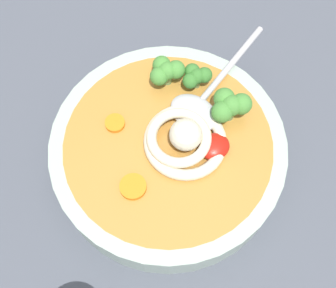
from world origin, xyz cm
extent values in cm
cube|color=#474C56|center=(0.00, 0.00, 1.45)|extent=(108.28, 108.28, 2.90)
cylinder|color=#9EB2A3|center=(-3.70, 1.33, 5.56)|extent=(27.66, 27.66, 5.33)
cylinder|color=#B27A33|center=(-3.70, 1.33, 5.78)|extent=(24.34, 24.34, 4.90)
torus|color=beige|center=(-5.34, 2.40, 8.89)|extent=(9.55, 9.55, 1.32)
torus|color=beige|center=(-4.73, 1.99, 9.94)|extent=(10.23, 10.23, 1.19)
sphere|color=beige|center=(-5.34, 2.40, 10.60)|extent=(3.70, 3.70, 3.70)
ellipsoid|color=#B7B7BC|center=(-8.27, -0.24, 9.03)|extent=(6.11, 7.10, 1.60)
cylinder|color=#B7B7BC|center=(-15.37, -2.68, 9.03)|extent=(14.45, 5.63, 0.80)
ellipsoid|color=#B2190F|center=(-7.64, 4.85, 9.04)|extent=(3.60, 3.24, 1.62)
cylinder|color=#7A9E60|center=(-11.03, -3.31, 8.75)|extent=(0.97, 0.97, 1.04)
sphere|color=#38752D|center=(-11.03, -3.31, 10.21)|extent=(1.90, 1.90, 1.90)
sphere|color=#38752D|center=(-10.08, -3.31, 10.04)|extent=(1.90, 1.90, 1.90)
sphere|color=#38752D|center=(-11.89, -2.96, 10.13)|extent=(1.90, 1.90, 1.90)
sphere|color=#38752D|center=(-11.03, -4.26, 10.07)|extent=(1.90, 1.90, 1.90)
cylinder|color=#7A9E60|center=(-11.65, 2.39, 8.91)|extent=(1.27, 1.27, 1.36)
sphere|color=#478938|center=(-11.65, 2.39, 10.84)|extent=(2.50, 2.50, 2.50)
sphere|color=#478938|center=(-10.40, 2.39, 10.61)|extent=(2.50, 2.50, 2.50)
sphere|color=#478938|center=(-12.79, 2.84, 10.73)|extent=(2.50, 2.50, 2.50)
sphere|color=#478938|center=(-11.65, 1.14, 10.66)|extent=(2.50, 2.50, 2.50)
cylinder|color=#7A9E60|center=(-8.37, -5.73, 8.84)|extent=(1.14, 1.14, 1.22)
sphere|color=#478938|center=(-8.37, -5.73, 10.57)|extent=(2.24, 2.24, 2.24)
sphere|color=#478938|center=(-7.25, -5.73, 10.37)|extent=(2.24, 2.24, 2.24)
sphere|color=#478938|center=(-9.39, -5.33, 10.47)|extent=(2.24, 2.24, 2.24)
sphere|color=#478938|center=(-8.37, -6.85, 10.41)|extent=(2.24, 2.24, 2.24)
cylinder|color=orange|center=(2.47, 3.55, 8.56)|extent=(3.00, 3.00, 0.66)
cylinder|color=orange|center=(0.46, -4.29, 8.51)|extent=(2.36, 2.36, 0.57)
camera|label=1|loc=(8.41, 19.07, 55.35)|focal=48.04mm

